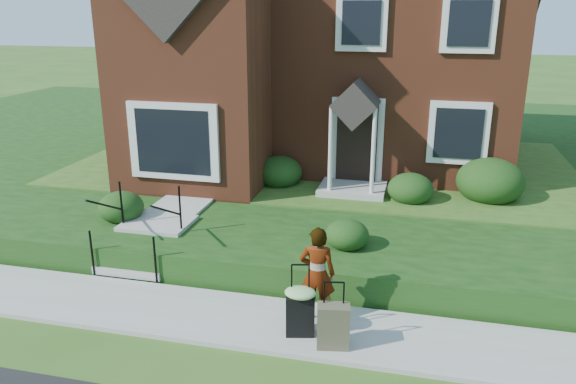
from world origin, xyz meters
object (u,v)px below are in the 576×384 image
(suitcase_olive, at_px, (333,326))
(front_steps, at_px, (148,239))
(suitcase_black, at_px, (300,308))
(woman, at_px, (317,274))

(suitcase_olive, bearing_deg, front_steps, 140.90)
(suitcase_olive, bearing_deg, suitcase_black, 148.50)
(woman, bearing_deg, suitcase_olive, 113.03)
(woman, height_order, suitcase_olive, woman)
(front_steps, relative_size, suitcase_olive, 1.93)
(woman, relative_size, suitcase_olive, 1.53)
(front_steps, height_order, suitcase_black, front_steps)
(front_steps, distance_m, woman, 4.11)
(suitcase_black, bearing_deg, front_steps, 137.13)
(front_steps, height_order, suitcase_olive, front_steps)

